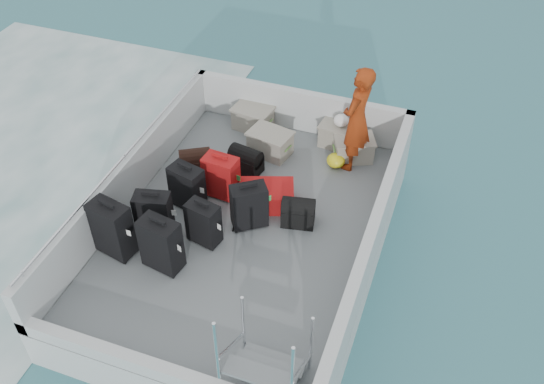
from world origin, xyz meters
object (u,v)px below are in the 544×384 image
Objects in this scene: suitcase_2 at (187,188)px; crate_0 at (253,119)px; suitcase_1 at (154,216)px; suitcase_7 at (249,207)px; suitcase_0 at (112,229)px; passenger at (357,119)px; crate_3 at (353,149)px; suitcase_8 at (266,196)px; suitcase_5 at (221,177)px; crate_1 at (270,144)px; crate_2 at (340,136)px; suitcase_3 at (161,245)px; suitcase_4 at (204,224)px.

suitcase_2 is 2.06m from crate_0.
suitcase_1 is 1.05× the size of suitcase_7.
passenger is at bearing 61.48° from suitcase_0.
crate_0 is 1.03× the size of crate_3.
passenger is at bearing -55.15° from suitcase_8.
suitcase_7 is (0.59, -0.44, 0.00)m from suitcase_5.
crate_1 reaches higher than crate_2.
suitcase_3 is 1.74m from suitcase_8.
suitcase_5 is 0.99× the size of suitcase_7.
crate_1 is at bearing 79.67° from suitcase_5.
suitcase_8 is 1.35× the size of crate_3.
suitcase_7 is at bearing -31.05° from suitcase_5.
suitcase_7 is 1.17× the size of crate_3.
suitcase_3 is 1.14× the size of suitcase_5.
crate_0 is 0.35× the size of passenger.
crate_0 is (0.17, 2.05, -0.15)m from suitcase_2.
suitcase_3 is at bearing -100.21° from crate_1.
suitcase_8 is at bearing 35.47° from suitcase_2.
suitcase_8 is (1.02, 0.40, -0.18)m from suitcase_2.
suitcase_5 is at bearing -126.75° from crate_2.
suitcase_7 is at bearing 59.83° from suitcase_4.
suitcase_2 is at bearing -35.56° from passenger.
passenger reaches higher than suitcase_7.
passenger is (0.03, -0.15, 0.66)m from crate_3.
suitcase_3 reaches higher than suitcase_4.
suitcase_2 reaches higher than suitcase_5.
suitcase_4 is at bearing 132.13° from suitcase_8.
suitcase_7 reaches higher than suitcase_5.
suitcase_3 is 3.51m from crate_2.
crate_0 is at bearing 101.32° from suitcase_5.
crate_1 is at bearing -69.01° from passenger.
suitcase_3 is 1.50m from suitcase_5.
passenger reaches higher than suitcase_2.
suitcase_3 reaches higher than crate_0.
suitcase_1 is at bearing -122.88° from crate_2.
suitcase_7 is (0.44, 0.49, 0.02)m from suitcase_4.
suitcase_0 is at bearing -123.69° from crate_2.
suitcase_0 reaches higher than suitcase_2.
suitcase_5 is at bearing 50.49° from suitcase_1.
suitcase_0 is 3.24m from crate_0.
suitcase_0 is 1.40× the size of crate_3.
suitcase_3 is at bearing -89.61° from crate_0.
suitcase_7 is (1.09, 0.60, -0.02)m from suitcase_1.
crate_2 is (1.45, 0.03, -0.00)m from crate_0.
suitcase_0 is 2.88m from crate_1.
crate_1 is (-0.35, 1.11, 0.03)m from suitcase_8.
suitcase_7 is at bearing 48.55° from suitcase_0.
crate_0 and crate_2 have the same top height.
crate_1 is at bearing 64.42° from suitcase_7.
suitcase_7 is 2.26m from crate_2.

